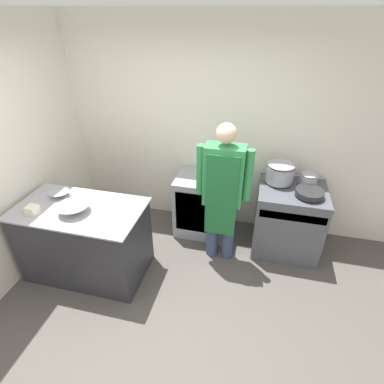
% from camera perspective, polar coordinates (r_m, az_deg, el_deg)
% --- Properties ---
extents(ground_plane, '(14.00, 14.00, 0.00)m').
position_cam_1_polar(ground_plane, '(3.26, -7.57, -24.03)').
color(ground_plane, '#4C4742').
extents(wall_back, '(8.00, 0.05, 2.70)m').
position_cam_1_polar(wall_back, '(3.94, 1.06, 11.93)').
color(wall_back, silver).
rests_on(wall_back, ground_plane).
extents(wall_left, '(0.05, 8.00, 2.70)m').
position_cam_1_polar(wall_left, '(3.92, -28.17, 8.03)').
color(wall_left, silver).
rests_on(wall_left, ground_plane).
extents(prep_counter, '(1.36, 0.76, 0.88)m').
position_cam_1_polar(prep_counter, '(3.63, -19.58, -8.66)').
color(prep_counter, '#2D2D33').
rests_on(prep_counter, ground_plane).
extents(stove, '(0.79, 0.70, 0.89)m').
position_cam_1_polar(stove, '(3.92, 17.75, -4.94)').
color(stove, '#4C4F56').
rests_on(stove, ground_plane).
extents(fridge_unit, '(0.67, 0.56, 0.83)m').
position_cam_1_polar(fridge_unit, '(4.05, 1.87, -2.40)').
color(fridge_unit, '#93999E').
rests_on(fridge_unit, ground_plane).
extents(person_cook, '(0.61, 0.24, 1.72)m').
position_cam_1_polar(person_cook, '(3.32, 5.90, 0.60)').
color(person_cook, '#38476B').
rests_on(person_cook, ground_plane).
extents(mixing_bowl, '(0.33, 0.33, 0.09)m').
position_cam_1_polar(mixing_bowl, '(3.30, -21.65, -2.98)').
color(mixing_bowl, '#9EA0A8').
rests_on(mixing_bowl, prep_counter).
extents(small_bowl, '(0.21, 0.21, 0.06)m').
position_cam_1_polar(small_bowl, '(3.64, -23.91, -0.39)').
color(small_bowl, '#9EA0A8').
rests_on(small_bowl, prep_counter).
extents(plastic_tub, '(0.11, 0.11, 0.09)m').
position_cam_1_polar(plastic_tub, '(3.46, -28.16, -3.01)').
color(plastic_tub, silver).
rests_on(plastic_tub, prep_counter).
extents(stock_pot, '(0.33, 0.33, 0.25)m').
position_cam_1_polar(stock_pot, '(3.72, 16.44, 3.70)').
color(stock_pot, '#9EA0A8').
rests_on(stock_pot, stove).
extents(saute_pan, '(0.31, 0.31, 0.06)m').
position_cam_1_polar(saute_pan, '(3.59, 21.51, -0.13)').
color(saute_pan, '#262628').
rests_on(saute_pan, stove).
extents(sauce_pot, '(0.19, 0.19, 0.15)m').
position_cam_1_polar(sauce_pot, '(3.78, 21.34, 2.35)').
color(sauce_pot, '#9EA0A8').
rests_on(sauce_pot, stove).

